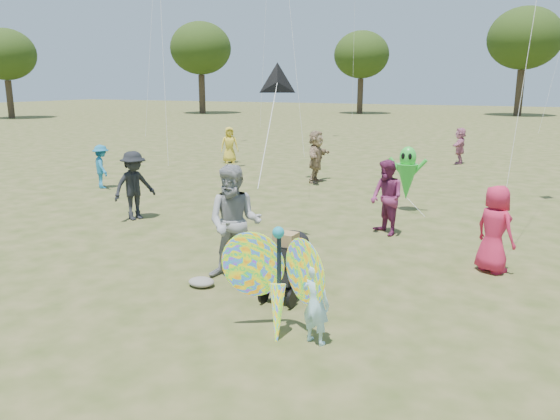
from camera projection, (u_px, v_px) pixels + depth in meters
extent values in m
plane|color=#51592B|center=(252.00, 297.00, 8.77)|extent=(160.00, 160.00, 0.00)
imported|color=#B0EAF9|center=(316.00, 304.00, 7.11)|extent=(0.45, 0.35, 1.10)
imported|color=gray|center=(235.00, 223.00, 9.38)|extent=(1.14, 0.99, 2.01)
ellipsoid|color=gray|center=(201.00, 282.00, 9.22)|extent=(0.46, 0.37, 0.15)
imported|color=#C31F43|center=(495.00, 229.00, 9.79)|extent=(0.93, 0.87, 1.59)
imported|color=black|center=(134.00, 186.00, 13.57)|extent=(0.99, 1.27, 1.72)
imported|color=#9B7E5F|center=(316.00, 157.00, 18.65)|extent=(0.63, 1.69, 1.79)
imported|color=#752752|center=(387.00, 198.00, 12.21)|extent=(1.04, 1.03, 1.70)
imported|color=gold|center=(229.00, 145.00, 23.25)|extent=(0.89, 0.84, 1.53)
imported|color=teal|center=(102.00, 167.00, 17.66)|extent=(1.05, 0.96, 1.41)
imported|color=#BE6C8B|center=(460.00, 146.00, 23.01)|extent=(0.47, 1.42, 1.52)
cube|color=black|center=(287.00, 265.00, 8.63)|extent=(0.49, 0.88, 0.71)
cube|color=black|center=(287.00, 284.00, 8.70)|extent=(0.44, 0.70, 0.10)
ellipsoid|color=black|center=(293.00, 241.00, 8.77)|extent=(0.51, 0.45, 0.33)
cylinder|color=black|center=(264.00, 294.00, 8.51)|extent=(0.06, 0.30, 0.30)
cylinder|color=black|center=(292.00, 299.00, 8.31)|extent=(0.06, 0.30, 0.30)
cylinder|color=black|center=(298.00, 282.00, 9.12)|extent=(0.06, 0.22, 0.22)
cylinder|color=black|center=(274.00, 247.00, 8.11)|extent=(0.44, 0.05, 0.03)
cube|color=#A68250|center=(286.00, 241.00, 8.49)|extent=(0.35, 0.29, 0.26)
ellipsoid|color=#DB5122|center=(253.00, 265.00, 7.45)|extent=(0.98, 0.71, 1.24)
ellipsoid|color=#DB5122|center=(305.00, 273.00, 7.14)|extent=(0.98, 0.71, 1.24)
cylinder|color=black|center=(279.00, 272.00, 7.32)|extent=(0.06, 0.06, 1.00)
cone|color=#DB5122|center=(277.00, 318.00, 7.29)|extent=(0.36, 0.49, 0.93)
sphere|color=teal|center=(278.00, 232.00, 7.18)|extent=(0.16, 0.16, 0.16)
cone|color=black|center=(277.00, 82.00, 10.90)|extent=(0.89, 0.62, 0.81)
cylinder|color=silver|center=(268.00, 131.00, 10.03)|extent=(0.65, 2.14, 1.76)
cone|color=green|center=(407.00, 182.00, 14.43)|extent=(0.56, 0.56, 0.95)
ellipsoid|color=green|center=(408.00, 157.00, 14.29)|extent=(0.44, 0.39, 0.57)
ellipsoid|color=black|center=(403.00, 156.00, 14.15)|extent=(0.10, 0.05, 0.17)
ellipsoid|color=black|center=(410.00, 156.00, 14.08)|extent=(0.10, 0.05, 0.17)
cylinder|color=green|center=(396.00, 166.00, 14.47)|extent=(0.43, 0.10, 0.49)
cylinder|color=green|center=(419.00, 168.00, 14.22)|extent=(0.43, 0.10, 0.49)
cylinder|color=silver|center=(415.00, 206.00, 14.27)|extent=(0.61, 0.41, 0.41)
cylinder|color=silver|center=(290.00, 13.00, 15.59)|extent=(1.62, 1.59, 8.00)
cylinder|color=#3A2D21|center=(202.00, 94.00, 60.34)|extent=(0.70, 0.70, 4.20)
ellipsoid|color=#2B4214|center=(201.00, 48.00, 59.22)|extent=(6.60, 6.60, 5.61)
cylinder|color=#3A2D21|center=(360.00, 96.00, 59.99)|extent=(0.63, 0.63, 3.78)
ellipsoid|color=#2B4214|center=(361.00, 55.00, 58.98)|extent=(5.94, 5.94, 5.05)
cylinder|color=#3A2D21|center=(519.00, 93.00, 55.96)|extent=(0.77, 0.77, 4.62)
ellipsoid|color=#2B4214|center=(525.00, 38.00, 54.73)|extent=(7.26, 7.26, 6.17)
cylinder|color=#3A2D21|center=(10.00, 99.00, 52.11)|extent=(0.59, 0.59, 3.57)
ellipsoid|color=#2B4214|center=(5.00, 54.00, 51.16)|extent=(5.61, 5.61, 4.77)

